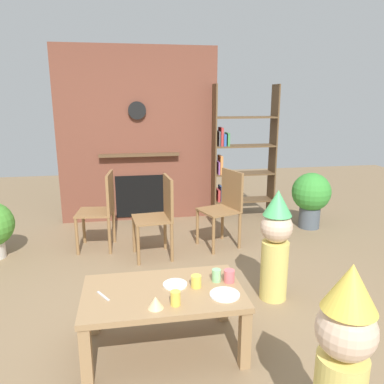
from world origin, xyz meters
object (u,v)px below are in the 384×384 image
Objects in this scene: dining_chair_right at (225,204)px; potted_plant_tall at (311,195)px; dining_chair_left at (103,206)px; paper_cup_far_left at (196,281)px; dining_chair_middle at (160,212)px; coffee_table at (163,300)px; paper_cup_near_right at (175,298)px; paper_plate_rear at (175,284)px; paper_cup_center at (216,275)px; bookshelf at (239,158)px; birthday_cake_slice at (156,302)px; child_with_cone_hat at (343,358)px; paper_plate_front at (225,295)px; child_in_pink at (276,243)px; paper_cup_near_left at (229,276)px.

dining_chair_right reaches higher than potted_plant_tall.
dining_chair_left and dining_chair_right have the same top height.
dining_chair_middle reaches higher than paper_cup_far_left.
dining_chair_left is (-0.50, 1.95, 0.13)m from coffee_table.
dining_chair_left is at bearing 104.43° from coffee_table.
paper_plate_rear is (0.03, 0.26, -0.04)m from paper_cup_near_right.
paper_cup_center is 2.08m from dining_chair_left.
bookshelf is 3.20m from coffee_table.
birthday_cake_slice is 1.10m from child_with_cone_hat.
dining_chair_middle is at bearing 87.83° from paper_cup_near_right.
child_with_cone_hat reaches higher than birthday_cake_slice.
dining_chair_right reaches higher than birthday_cake_slice.
birthday_cake_slice is at bearing -173.80° from paper_cup_near_right.
child_with_cone_hat is 1.13× the size of dining_chair_right.
paper_plate_front is at bearing -87.77° from paper_cup_center.
coffee_table is at bearing 79.98° from dining_chair_middle.
child_with_cone_hat is 1.13× the size of dining_chair_left.
paper_cup_center is 0.90× the size of birthday_cake_slice.
dining_chair_right is at bearing -114.13° from bookshelf.
child_with_cone_hat reaches higher than paper_plate_front.
child_with_cone_hat reaches higher than coffee_table.
dining_chair_left is (-1.26, 2.88, -0.03)m from child_with_cone_hat.
paper_cup_far_left is 0.85× the size of birthday_cake_slice.
potted_plant_tall is at bearing -168.26° from dining_chair_left.
child_with_cone_hat is (0.53, -0.95, 0.04)m from paper_cup_far_left.
bookshelf is 19.00× the size of birthday_cake_slice.
paper_plate_front is at bearing -108.19° from bookshelf.
paper_plate_front is (0.17, -0.14, -0.04)m from paper_cup_far_left.
dining_chair_middle is (0.63, -0.33, 0.00)m from dining_chair_left.
coffee_table is 5.41× the size of paper_plate_front.
paper_cup_center is at bearing -130.26° from potted_plant_tall.
paper_cup_center is at bearing 92.23° from paper_plate_front.
birthday_cake_slice is at bearing 107.54° from dining_chair_left.
potted_plant_tall is (1.18, 1.68, -0.07)m from child_in_pink.
dining_chair_right is (-0.46, -1.04, -0.36)m from bookshelf.
paper_plate_front is 1.18× the size of paper_plate_rear.
paper_cup_near_left is 0.39m from paper_plate_rear.
paper_cup_near_right is 0.26m from paper_plate_rear.
dining_chair_left is (-0.90, 2.08, 0.05)m from paper_plate_front.
potted_plant_tall is at bearing -63.72° from child_with_cone_hat.
bookshelf is 3.10m from paper_plate_rear.
paper_plate_front is at bearing -113.74° from paper_cup_near_left.
birthday_cake_slice is (-1.44, -3.05, -0.38)m from bookshelf.
paper_plate_front is 2.27m from dining_chair_left.
child_with_cone_hat is at bearing 119.79° from dining_chair_left.
potted_plant_tall is at bearing 48.15° from paper_cup_far_left.
child_with_cone_hat reaches higher than dining_chair_middle.
dining_chair_right is (1.41, -0.14, 0.00)m from dining_chair_left.
dining_chair_right is (0.15, 2.74, -0.03)m from child_with_cone_hat.
paper_cup_near_right reaches higher than paper_cup_center.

